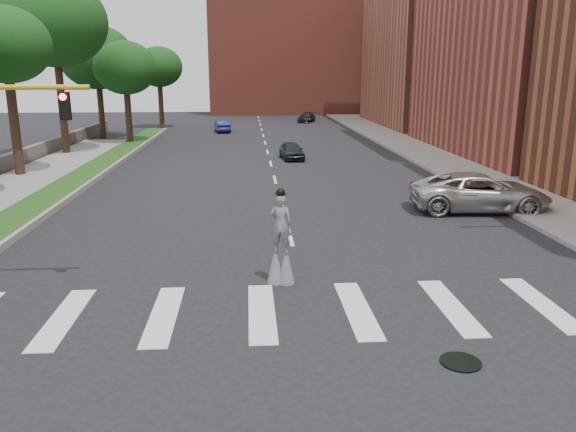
{
  "coord_description": "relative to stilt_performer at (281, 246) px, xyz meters",
  "views": [
    {
      "loc": [
        -1.58,
        -12.82,
        6.19
      ],
      "look_at": [
        -0.32,
        4.63,
        1.7
      ],
      "focal_mm": 35.0,
      "sensor_mm": 36.0,
      "label": 1
    }
  ],
  "objects": [
    {
      "name": "car_mid",
      "position": [
        -3.59,
        44.65,
        -0.51
      ],
      "size": [
        1.96,
        4.17,
        1.32
      ],
      "primitive_type": "imported",
      "rotation": [
        0.0,
        0.0,
        3.29
      ],
      "color": "navy",
      "rests_on": "ground"
    },
    {
      "name": "tree_4",
      "position": [
        -14.92,
        28.41,
        8.58
      ],
      "size": [
        7.69,
        7.69,
        13.06
      ],
      "color": "black",
      "rests_on": "ground"
    },
    {
      "name": "stilt_performer",
      "position": [
        0.0,
        0.0,
        0.0
      ],
      "size": [
        0.83,
        0.59,
        2.93
      ],
      "rotation": [
        0.0,
        0.0,
        2.91
      ],
      "color": "black",
      "rests_on": "ground"
    },
    {
      "name": "building_backdrop",
      "position": [
        6.65,
        74.87,
        7.83
      ],
      "size": [
        26.0,
        14.0,
        18.0
      ],
      "primitive_type": "cube",
      "color": "#994130",
      "rests_on": "ground"
    },
    {
      "name": "tree_6",
      "position": [
        -11.32,
        34.72,
        5.35
      ],
      "size": [
        5.35,
        5.35,
        8.84
      ],
      "color": "black",
      "rests_on": "ground"
    },
    {
      "name": "building_far",
      "position": [
        22.65,
        50.87,
        8.83
      ],
      "size": [
        16.0,
        22.0,
        20.0
      ],
      "primitive_type": "cube",
      "color": "#9F503A",
      "rests_on": "ground"
    },
    {
      "name": "tree_7",
      "position": [
        -10.7,
        49.92,
        5.56
      ],
      "size": [
        5.25,
        5.25,
        9.02
      ],
      "color": "black",
      "rests_on": "ground"
    },
    {
      "name": "grass_median",
      "position": [
        -10.85,
        16.87,
        -1.04
      ],
      "size": [
        2.0,
        60.0,
        0.25
      ],
      "primitive_type": "cube",
      "color": "#1A4213",
      "rests_on": "ground"
    },
    {
      "name": "manhole",
      "position": [
        3.65,
        -5.13,
        -1.15
      ],
      "size": [
        0.9,
        0.9,
        0.04
      ],
      "primitive_type": "cylinder",
      "color": "black",
      "rests_on": "ground"
    },
    {
      "name": "suv_crossing",
      "position": [
        9.65,
        8.51,
        -0.3
      ],
      "size": [
        6.46,
        3.43,
        1.73
      ],
      "primitive_type": "imported",
      "rotation": [
        0.0,
        0.0,
        1.48
      ],
      "color": "beige",
      "rests_on": "ground"
    },
    {
      "name": "ground_plane",
      "position": [
        0.65,
        -3.13,
        -1.17
      ],
      "size": [
        160.0,
        160.0,
        0.0
      ],
      "primitive_type": "plane",
      "color": "black",
      "rests_on": "ground"
    },
    {
      "name": "sidewalk_right",
      "position": [
        13.15,
        21.87,
        -1.08
      ],
      "size": [
        5.0,
        90.0,
        0.18
      ],
      "primitive_type": "cube",
      "color": "gray",
      "rests_on": "ground"
    },
    {
      "name": "median_curb",
      "position": [
        -9.8,
        16.87,
        -1.03
      ],
      "size": [
        0.2,
        60.0,
        0.28
      ],
      "primitive_type": "cube",
      "color": "gray",
      "rests_on": "ground"
    },
    {
      "name": "car_near",
      "position": [
        2.28,
        24.91,
        -0.54
      ],
      "size": [
        1.83,
        3.8,
        1.25
      ],
      "primitive_type": "imported",
      "rotation": [
        0.0,
        0.0,
        0.1
      ],
      "color": "black",
      "rests_on": "ground"
    },
    {
      "name": "tree_5",
      "position": [
        -14.84,
        39.57,
        6.35
      ],
      "size": [
        6.94,
        6.94,
        10.5
      ],
      "color": "black",
      "rests_on": "ground"
    },
    {
      "name": "car_far",
      "position": [
        6.65,
        56.22,
        -0.58
      ],
      "size": [
        2.95,
        4.4,
        1.18
      ],
      "primitive_type": "imported",
      "rotation": [
        0.0,
        0.0,
        -0.35
      ],
      "color": "black",
      "rests_on": "ground"
    },
    {
      "name": "tree_3",
      "position": [
        -14.79,
        18.86,
        6.49
      ],
      "size": [
        5.16,
        5.16,
        9.93
      ],
      "color": "black",
      "rests_on": "ground"
    }
  ]
}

